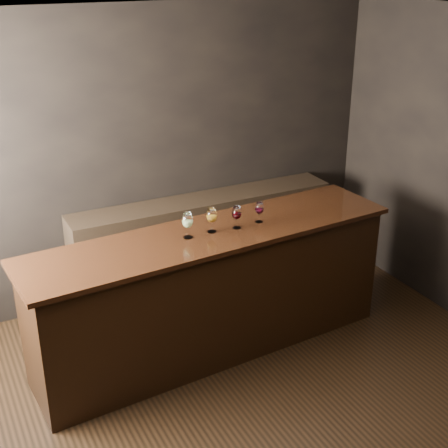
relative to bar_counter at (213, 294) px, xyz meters
name	(u,v)px	position (x,y,z in m)	size (l,w,h in m)	color
ground	(246,424)	(-0.21, -0.99, -0.54)	(5.00, 5.00, 0.00)	black
room_shell	(209,194)	(-0.44, -0.87, 1.27)	(5.02, 4.52, 2.81)	black
bar_counter	(213,294)	(0.00, 0.00, 0.00)	(3.06, 0.66, 1.07)	black
bar_top	(212,234)	(0.00, 0.00, 0.56)	(3.17, 0.74, 0.04)	black
back_bar_shelf	(205,243)	(0.41, 1.04, -0.05)	(2.70, 0.40, 0.97)	black
glass_white	(187,221)	(-0.22, -0.01, 0.72)	(0.09, 0.09, 0.21)	white
glass_amber	(212,216)	(0.00, 0.01, 0.71)	(0.09, 0.09, 0.20)	white
glass_red_a	(237,213)	(0.21, -0.02, 0.71)	(0.08, 0.08, 0.19)	white
glass_red_b	(259,209)	(0.44, 0.01, 0.70)	(0.08, 0.08, 0.18)	white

